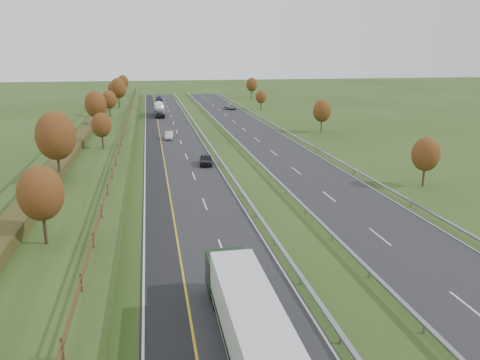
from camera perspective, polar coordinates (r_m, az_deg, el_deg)
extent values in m
plane|color=#294117|center=(81.60, -2.27, 4.23)|extent=(400.00, 400.00, 0.00)
cube|color=black|center=(85.71, -8.10, 4.64)|extent=(10.50, 200.00, 0.04)
cube|color=black|center=(88.05, 2.72, 5.06)|extent=(10.50, 200.00, 0.04)
cube|color=black|center=(85.61, -10.61, 4.52)|extent=(3.00, 200.00, 0.04)
cube|color=silver|center=(85.61, -11.49, 4.50)|extent=(0.15, 200.00, 0.01)
cube|color=gold|center=(85.62, -9.61, 4.59)|extent=(0.15, 200.00, 0.01)
cube|color=silver|center=(86.09, -4.73, 4.81)|extent=(0.15, 200.00, 0.01)
cube|color=silver|center=(87.00, -0.53, 4.97)|extent=(0.15, 200.00, 0.01)
cube|color=silver|center=(89.36, 5.88, 5.17)|extent=(0.15, 200.00, 0.01)
cube|color=silver|center=(28.43, 1.71, -17.95)|extent=(0.15, 4.00, 0.01)
cube|color=silver|center=(33.96, 26.18, -13.73)|extent=(0.15, 4.00, 0.01)
cube|color=silver|center=(38.84, -2.20, -8.37)|extent=(0.15, 4.00, 0.01)
cube|color=silver|center=(43.05, 16.67, -6.61)|extent=(0.15, 4.00, 0.01)
cube|color=silver|center=(49.96, -4.32, -2.92)|extent=(0.15, 4.00, 0.01)
cube|color=silver|center=(53.30, 10.80, -1.98)|extent=(0.15, 4.00, 0.01)
cube|color=silver|center=(61.42, -5.65, 0.52)|extent=(0.15, 4.00, 0.01)
cube|color=silver|center=(64.17, 6.89, 1.12)|extent=(0.15, 4.00, 0.01)
cube|color=silver|center=(73.05, -6.56, 2.87)|extent=(0.15, 4.00, 0.01)
cube|color=silver|center=(75.38, 4.12, 3.32)|extent=(0.15, 4.00, 0.01)
cube|color=silver|center=(84.79, -7.22, 4.58)|extent=(0.15, 4.00, 0.01)
cube|color=silver|center=(86.80, 2.07, 4.94)|extent=(0.15, 4.00, 0.01)
cube|color=silver|center=(96.59, -7.72, 5.87)|extent=(0.15, 4.00, 0.01)
cube|color=silver|center=(98.36, 0.49, 6.17)|extent=(0.15, 4.00, 0.01)
cube|color=silver|center=(108.43, -8.11, 6.87)|extent=(0.15, 4.00, 0.01)
cube|color=silver|center=(110.01, -0.76, 7.14)|extent=(0.15, 4.00, 0.01)
cube|color=silver|center=(120.31, -8.43, 7.68)|extent=(0.15, 4.00, 0.01)
cube|color=silver|center=(121.73, -1.77, 7.93)|extent=(0.15, 4.00, 0.01)
cube|color=silver|center=(132.20, -8.69, 8.35)|extent=(0.15, 4.00, 0.01)
cube|color=silver|center=(133.50, -2.61, 8.57)|extent=(0.15, 4.00, 0.01)
cube|color=silver|center=(144.12, -8.91, 8.90)|extent=(0.15, 4.00, 0.01)
cube|color=silver|center=(145.31, -3.32, 9.11)|extent=(0.15, 4.00, 0.01)
cube|color=silver|center=(156.05, -9.09, 9.37)|extent=(0.15, 4.00, 0.01)
cube|color=silver|center=(157.15, -3.92, 9.56)|extent=(0.15, 4.00, 0.01)
cube|color=silver|center=(167.98, -9.25, 9.77)|extent=(0.15, 4.00, 0.01)
cube|color=silver|center=(169.01, -4.44, 9.95)|extent=(0.15, 4.00, 0.01)
cube|color=silver|center=(179.93, -9.39, 10.12)|extent=(0.15, 4.00, 0.01)
cube|color=silver|center=(180.89, -4.89, 10.29)|extent=(0.15, 4.00, 0.01)
cube|color=#294117|center=(85.90, -16.84, 4.83)|extent=(12.00, 200.00, 2.00)
cube|color=#353816|center=(85.88, -18.25, 5.76)|extent=(2.20, 180.00, 1.10)
cube|color=#422B19|center=(85.30, -13.90, 6.02)|extent=(0.08, 184.00, 0.10)
cube|color=#422B19|center=(85.24, -13.92, 6.29)|extent=(0.08, 184.00, 0.10)
cube|color=#422B19|center=(24.01, -20.85, -18.70)|extent=(0.12, 0.12, 1.20)
cube|color=#422B19|center=(29.57, -18.81, -11.73)|extent=(0.12, 0.12, 1.20)
cube|color=#422B19|center=(35.45, -17.48, -7.02)|extent=(0.12, 0.12, 1.20)
cube|color=#422B19|center=(41.52, -16.56, -3.66)|extent=(0.12, 0.12, 1.20)
cube|color=#422B19|center=(47.70, -15.88, -1.16)|extent=(0.12, 0.12, 1.20)
cube|color=#422B19|center=(53.96, -15.35, 0.76)|extent=(0.12, 0.12, 1.20)
cube|color=#422B19|center=(60.27, -14.94, 2.28)|extent=(0.12, 0.12, 1.20)
cube|color=#422B19|center=(66.61, -14.60, 3.51)|extent=(0.12, 0.12, 1.20)
cube|color=#422B19|center=(72.98, -14.32, 4.53)|extent=(0.12, 0.12, 1.20)
cube|color=#422B19|center=(79.38, -14.09, 5.38)|extent=(0.12, 0.12, 1.20)
cube|color=#422B19|center=(85.79, -13.89, 6.11)|extent=(0.12, 0.12, 1.20)
cube|color=#422B19|center=(92.21, -13.72, 6.73)|extent=(0.12, 0.12, 1.20)
cube|color=#422B19|center=(98.64, -13.57, 7.27)|extent=(0.12, 0.12, 1.20)
cube|color=#422B19|center=(105.08, -13.43, 7.75)|extent=(0.12, 0.12, 1.20)
cube|color=#422B19|center=(111.53, -13.32, 8.17)|extent=(0.12, 0.12, 1.20)
cube|color=#422B19|center=(117.98, -13.21, 8.55)|extent=(0.12, 0.12, 1.20)
cube|color=#422B19|center=(124.44, -13.12, 8.88)|extent=(0.12, 0.12, 1.20)
cube|color=#422B19|center=(130.90, -13.03, 9.19)|extent=(0.12, 0.12, 1.20)
cube|color=#422B19|center=(137.37, -12.96, 9.46)|extent=(0.12, 0.12, 1.20)
cube|color=#422B19|center=(143.83, -12.89, 9.71)|extent=(0.12, 0.12, 1.20)
cube|color=#422B19|center=(150.31, -12.82, 9.94)|extent=(0.12, 0.12, 1.20)
cube|color=#422B19|center=(156.78, -12.76, 10.15)|extent=(0.12, 0.12, 1.20)
cube|color=#422B19|center=(163.26, -12.71, 10.34)|extent=(0.12, 0.12, 1.20)
cube|color=#422B19|center=(169.73, -12.66, 10.52)|extent=(0.12, 0.12, 1.20)
cube|color=#422B19|center=(176.21, -12.61, 10.69)|extent=(0.12, 0.12, 1.20)
cube|color=gray|center=(86.06, -4.31, 5.20)|extent=(0.32, 200.00, 0.18)
cube|color=gray|center=(27.92, 12.12, -18.44)|extent=(0.10, 0.14, 0.56)
cube|color=gray|center=(33.54, 7.40, -12.08)|extent=(0.10, 0.14, 0.56)
cube|color=gray|center=(39.60, 4.23, -7.56)|extent=(0.10, 0.14, 0.56)
cube|color=gray|center=(45.93, 1.95, -4.24)|extent=(0.10, 0.14, 0.56)
cube|color=gray|center=(52.43, 0.25, -1.73)|extent=(0.10, 0.14, 0.56)
cube|color=gray|center=(59.05, -1.07, 0.22)|extent=(0.10, 0.14, 0.56)
cube|color=gray|center=(65.74, -2.13, 1.78)|extent=(0.10, 0.14, 0.56)
cube|color=gray|center=(72.49, -2.99, 3.04)|extent=(0.10, 0.14, 0.56)
cube|color=gray|center=(79.29, -3.70, 4.09)|extent=(0.10, 0.14, 0.56)
cube|color=gray|center=(86.12, -4.31, 4.98)|extent=(0.10, 0.14, 0.56)
cube|color=gray|center=(92.97, -4.82, 5.73)|extent=(0.10, 0.14, 0.56)
cube|color=gray|center=(99.85, -5.27, 6.38)|extent=(0.10, 0.14, 0.56)
cube|color=gray|center=(106.74, -5.65, 6.95)|extent=(0.10, 0.14, 0.56)
cube|color=gray|center=(113.64, -6.00, 7.44)|extent=(0.10, 0.14, 0.56)
cube|color=gray|center=(120.56, -6.30, 7.88)|extent=(0.10, 0.14, 0.56)
cube|color=gray|center=(127.48, -6.57, 8.27)|extent=(0.10, 0.14, 0.56)
cube|color=gray|center=(134.41, -6.82, 8.62)|extent=(0.10, 0.14, 0.56)
cube|color=gray|center=(141.35, -7.04, 8.94)|extent=(0.10, 0.14, 0.56)
cube|color=gray|center=(148.30, -7.24, 9.23)|extent=(0.10, 0.14, 0.56)
cube|color=gray|center=(155.24, -7.42, 9.49)|extent=(0.10, 0.14, 0.56)
cube|color=gray|center=(162.20, -7.59, 9.73)|extent=(0.10, 0.14, 0.56)
cube|color=gray|center=(169.16, -7.74, 9.94)|extent=(0.10, 0.14, 0.56)
cube|color=gray|center=(176.12, -7.88, 10.15)|extent=(0.10, 0.14, 0.56)
cube|color=gray|center=(183.08, -8.01, 10.33)|extent=(0.10, 0.14, 0.56)
cube|color=gray|center=(86.79, -0.95, 5.33)|extent=(0.32, 200.00, 0.18)
cube|color=gray|center=(30.08, 21.49, -16.56)|extent=(0.10, 0.14, 0.56)
cube|color=gray|center=(35.36, 15.43, -11.03)|extent=(0.10, 0.14, 0.56)
cube|color=gray|center=(41.16, 11.15, -6.91)|extent=(0.10, 0.14, 0.56)
cube|color=gray|center=(47.28, 8.00, -3.81)|extent=(0.10, 0.14, 0.56)
cube|color=gray|center=(53.62, 5.60, -1.42)|extent=(0.10, 0.14, 0.56)
cube|color=gray|center=(60.10, 3.72, 0.46)|extent=(0.10, 0.14, 0.56)
cube|color=gray|center=(66.69, 2.21, 1.97)|extent=(0.10, 0.14, 0.56)
cube|color=gray|center=(73.36, 0.96, 3.21)|extent=(0.10, 0.14, 0.56)
cube|color=gray|center=(80.08, -0.07, 4.24)|extent=(0.10, 0.14, 0.56)
cube|color=gray|center=(86.85, -0.95, 5.11)|extent=(0.10, 0.14, 0.56)
cube|color=gray|center=(93.65, -1.70, 5.85)|extent=(0.10, 0.14, 0.56)
cube|color=gray|center=(100.47, -2.35, 6.49)|extent=(0.10, 0.14, 0.56)
cube|color=gray|center=(107.32, -2.92, 7.04)|extent=(0.10, 0.14, 0.56)
cube|color=gray|center=(114.19, -3.43, 7.54)|extent=(0.10, 0.14, 0.56)
cube|color=gray|center=(121.08, -3.87, 7.97)|extent=(0.10, 0.14, 0.56)
cube|color=gray|center=(127.97, -4.27, 8.36)|extent=(0.10, 0.14, 0.56)
cube|color=gray|center=(134.88, -4.63, 8.70)|extent=(0.10, 0.14, 0.56)
cube|color=gray|center=(141.79, -4.96, 9.02)|extent=(0.10, 0.14, 0.56)
cube|color=gray|center=(148.72, -5.25, 9.30)|extent=(0.10, 0.14, 0.56)
cube|color=gray|center=(155.65, -5.52, 9.56)|extent=(0.10, 0.14, 0.56)
cube|color=gray|center=(162.59, -5.77, 9.79)|extent=(0.10, 0.14, 0.56)
cube|color=gray|center=(169.53, -5.99, 10.01)|extent=(0.10, 0.14, 0.56)
cube|color=gray|center=(176.47, -6.20, 10.21)|extent=(0.10, 0.14, 0.56)
cube|color=gray|center=(183.42, -6.40, 10.39)|extent=(0.10, 0.14, 0.56)
cube|color=gray|center=(89.48, 6.35, 5.54)|extent=(0.32, 200.00, 0.18)
cube|color=gray|center=(52.05, 20.09, -2.82)|extent=(0.10, 0.14, 0.56)
cube|color=gray|center=(63.93, 13.75, 0.95)|extent=(0.10, 0.14, 0.56)
cube|color=gray|center=(76.52, 9.44, 3.51)|extent=(0.10, 0.14, 0.56)
cube|color=gray|center=(89.53, 6.35, 5.32)|extent=(0.10, 0.14, 0.56)
cube|color=gray|center=(102.81, 4.04, 6.66)|extent=(0.10, 0.14, 0.56)
cube|color=gray|center=(116.25, 2.25, 7.69)|extent=(0.10, 0.14, 0.56)
cube|color=gray|center=(129.81, 0.83, 8.49)|extent=(0.10, 0.14, 0.56)
cube|color=gray|center=(143.46, -0.33, 9.14)|extent=(0.10, 0.14, 0.56)
cube|color=gray|center=(157.16, -1.29, 9.68)|extent=(0.10, 0.14, 0.56)
cube|color=gray|center=(170.92, -2.09, 10.12)|extent=(0.10, 0.14, 0.56)
cube|color=gray|center=(184.71, -2.78, 10.50)|extent=(0.10, 0.14, 0.56)
cylinder|color=#2D2116|center=(37.21, -22.69, -5.44)|extent=(0.24, 0.24, 2.43)
ellipsoid|color=#522B11|center=(36.41, -23.12, -1.49)|extent=(3.24, 3.24, 4.05)
cylinder|color=#2D2116|center=(54.46, -21.20, 1.45)|extent=(0.24, 0.24, 3.15)
ellipsoid|color=#522B11|center=(53.80, -21.55, 5.04)|extent=(4.20, 4.20, 5.25)
cylinder|color=#2D2116|center=(71.62, -16.41, 4.57)|extent=(0.24, 0.24, 2.16)
ellipsoid|color=#522B11|center=(71.25, -16.55, 6.45)|extent=(2.88, 2.88, 3.60)
cylinder|color=#2D2116|center=(89.51, -17.04, 6.80)|extent=(0.24, 0.24, 2.88)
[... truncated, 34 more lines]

